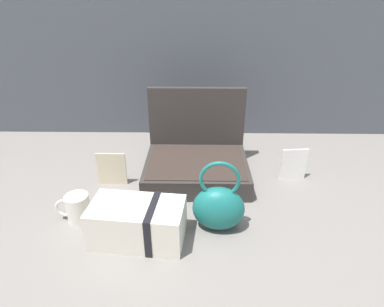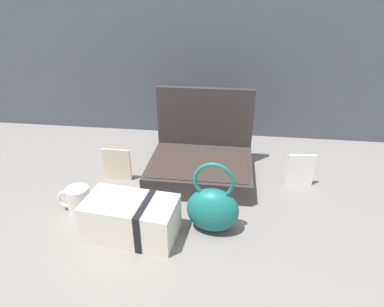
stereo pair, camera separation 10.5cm
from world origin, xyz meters
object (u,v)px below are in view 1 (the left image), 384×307
object	(u,v)px
cream_toiletry_bag	(139,222)
poster_card_right	(112,169)
coffee_mug	(77,208)
info_card_left	(294,164)
open_suitcase	(196,159)
teal_pouch_handbag	(218,207)

from	to	relation	value
cream_toiletry_bag	poster_card_right	world-z (taller)	poster_card_right
cream_toiletry_bag	coffee_mug	distance (m)	0.22
info_card_left	open_suitcase	bearing A→B (deg)	170.23
open_suitcase	teal_pouch_handbag	size ratio (longest dim) A/B	1.66
open_suitcase	cream_toiletry_bag	size ratio (longest dim) A/B	1.39
coffee_mug	poster_card_right	size ratio (longest dim) A/B	0.85
teal_pouch_handbag	cream_toiletry_bag	size ratio (longest dim) A/B	0.83
info_card_left	poster_card_right	bearing A→B (deg)	178.65
poster_card_right	cream_toiletry_bag	bearing A→B (deg)	-62.86
teal_pouch_handbag	poster_card_right	world-z (taller)	teal_pouch_handbag
open_suitcase	poster_card_right	distance (m)	0.32
cream_toiletry_bag	info_card_left	bearing A→B (deg)	32.76
teal_pouch_handbag	info_card_left	xyz separation A→B (m)	(0.30, 0.29, -0.02)
coffee_mug	poster_card_right	world-z (taller)	poster_card_right
cream_toiletry_bag	coffee_mug	world-z (taller)	cream_toiletry_bag
coffee_mug	poster_card_right	xyz separation A→B (m)	(0.06, 0.21, 0.02)
teal_pouch_handbag	poster_card_right	size ratio (longest dim) A/B	1.82
teal_pouch_handbag	cream_toiletry_bag	bearing A→B (deg)	-167.16
teal_pouch_handbag	cream_toiletry_bag	distance (m)	0.24
teal_pouch_handbag	cream_toiletry_bag	world-z (taller)	teal_pouch_handbag
cream_toiletry_bag	info_card_left	world-z (taller)	info_card_left
teal_pouch_handbag	coffee_mug	world-z (taller)	teal_pouch_handbag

